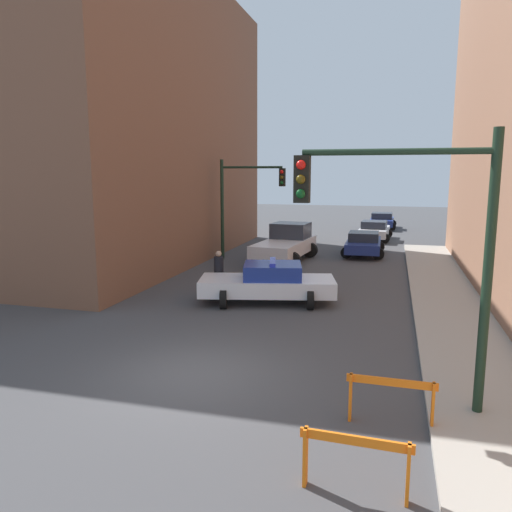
{
  "coord_description": "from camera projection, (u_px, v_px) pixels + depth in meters",
  "views": [
    {
      "loc": [
        4.2,
        -9.97,
        4.55
      ],
      "look_at": [
        -0.96,
        8.88,
        1.26
      ],
      "focal_mm": 35.0,
      "sensor_mm": 36.0,
      "label": 1
    }
  ],
  "objects": [
    {
      "name": "ground_plane",
      "position": [
        194.0,
        375.0,
        11.33
      ],
      "size": [
        120.0,
        120.0,
        0.0
      ],
      "primitive_type": "plane",
      "color": "#424244"
    },
    {
      "name": "sidewalk_right",
      "position": [
        490.0,
        406.0,
        9.71
      ],
      "size": [
        2.4,
        44.0,
        0.12
      ],
      "color": "#9E998E",
      "rests_on": "ground_plane"
    },
    {
      "name": "building_corner_left",
      "position": [
        82.0,
        123.0,
        26.58
      ],
      "size": [
        14.0,
        20.0,
        14.27
      ],
      "color": "brown",
      "rests_on": "ground_plane"
    },
    {
      "name": "traffic_light_near",
      "position": [
        422.0,
        229.0,
        9.12
      ],
      "size": [
        3.64,
        0.35,
        5.2
      ],
      "color": "black",
      "rests_on": "sidewalk_right"
    },
    {
      "name": "traffic_light_far",
      "position": [
        242.0,
        195.0,
        25.65
      ],
      "size": [
        3.44,
        0.35,
        5.2
      ],
      "color": "black",
      "rests_on": "ground_plane"
    },
    {
      "name": "police_car",
      "position": [
        268.0,
        283.0,
        17.51
      ],
      "size": [
        5.0,
        3.01,
        1.52
      ],
      "rotation": [
        0.0,
        0.0,
        1.8
      ],
      "color": "white",
      "rests_on": "ground_plane"
    },
    {
      "name": "white_truck",
      "position": [
        286.0,
        244.0,
        25.81
      ],
      "size": [
        2.98,
        5.57,
        1.9
      ],
      "rotation": [
        0.0,
        0.0,
        -0.1
      ],
      "color": "silver",
      "rests_on": "ground_plane"
    },
    {
      "name": "parked_car_near",
      "position": [
        364.0,
        243.0,
        27.59
      ],
      "size": [
        2.32,
        4.33,
        1.31
      ],
      "rotation": [
        0.0,
        0.0,
        0.01
      ],
      "color": "navy",
      "rests_on": "ground_plane"
    },
    {
      "name": "parked_car_mid",
      "position": [
        374.0,
        230.0,
        33.76
      ],
      "size": [
        2.43,
        4.39,
        1.31
      ],
      "rotation": [
        0.0,
        0.0,
        -0.06
      ],
      "color": "silver",
      "rests_on": "ground_plane"
    },
    {
      "name": "parked_car_far",
      "position": [
        382.0,
        220.0,
        40.59
      ],
      "size": [
        2.33,
        4.33,
        1.31
      ],
      "rotation": [
        0.0,
        0.0,
        -0.02
      ],
      "color": "navy",
      "rests_on": "ground_plane"
    },
    {
      "name": "pedestrian_crossing",
      "position": [
        219.0,
        272.0,
        18.72
      ],
      "size": [
        0.4,
        0.4,
        1.66
      ],
      "rotation": [
        0.0,
        0.0,
        0.13
      ],
      "color": "black",
      "rests_on": "ground_plane"
    },
    {
      "name": "barrier_front",
      "position": [
        356.0,
        455.0,
        7.04
      ],
      "size": [
        1.6,
        0.22,
        0.9
      ],
      "rotation": [
        0.0,
        0.0,
        -0.04
      ],
      "color": "orange",
      "rests_on": "ground_plane"
    },
    {
      "name": "barrier_mid",
      "position": [
        391.0,
        393.0,
        8.98
      ],
      "size": [
        1.6,
        0.18,
        0.9
      ],
      "rotation": [
        0.0,
        0.0,
        -0.02
      ],
      "color": "orange",
      "rests_on": "ground_plane"
    }
  ]
}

